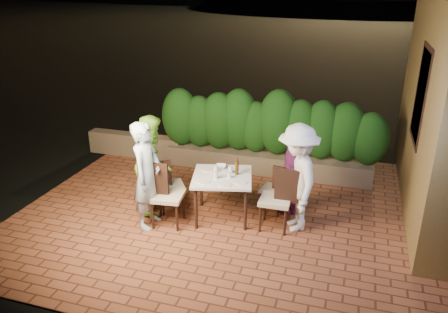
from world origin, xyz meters
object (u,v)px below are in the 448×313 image
at_px(chair_right_back, 273,188).
at_px(parapet_lamp, 147,133).
at_px(diner_blue, 147,175).
at_px(diner_purple, 293,169).
at_px(bowl, 221,166).
at_px(chair_left_front, 168,195).
at_px(diner_white, 297,178).
at_px(chair_right_front, 275,199).
at_px(beer_bottle, 237,166).
at_px(dining_table, 222,197).
at_px(chair_left_back, 171,185).
at_px(diner_green, 153,163).

relative_size(chair_right_back, parapet_lamp, 5.97).
distance_m(diner_blue, diner_purple, 2.39).
height_order(bowl, chair_left_front, chair_left_front).
relative_size(chair_right_back, diner_white, 0.48).
bearing_deg(chair_right_front, chair_right_back, -76.94).
height_order(diner_blue, diner_white, diner_blue).
distance_m(beer_bottle, diner_white, 1.00).
bearing_deg(dining_table, chair_left_back, -179.61).
xyz_separation_m(chair_left_back, diner_purple, (1.97, 0.57, 0.31)).
xyz_separation_m(chair_left_back, chair_right_back, (1.67, 0.48, -0.04)).
xyz_separation_m(dining_table, chair_right_back, (0.76, 0.47, 0.04)).
xyz_separation_m(diner_white, parapet_lamp, (-3.58, 2.03, -0.29)).
bearing_deg(chair_right_back, diner_green, 25.58).
xyz_separation_m(diner_green, diner_purple, (2.25, 0.60, -0.07)).
distance_m(chair_left_front, chair_left_back, 0.49).
xyz_separation_m(bowl, chair_left_front, (-0.64, -0.78, -0.25)).
bearing_deg(diner_white, dining_table, -110.13).
distance_m(bowl, chair_right_front, 1.12).
relative_size(diner_blue, diner_green, 1.04).
relative_size(chair_right_front, diner_white, 0.60).
xyz_separation_m(chair_right_back, diner_white, (0.45, -0.44, 0.44)).
distance_m(dining_table, diner_purple, 1.26).
height_order(chair_left_back, diner_white, diner_white).
xyz_separation_m(chair_left_front, diner_blue, (-0.28, -0.11, 0.34)).
height_order(dining_table, diner_green, diner_green).
height_order(chair_left_front, diner_purple, diner_purple).
relative_size(bowl, chair_left_back, 0.21).
bearing_deg(chair_left_front, parapet_lamp, 115.18).
bearing_deg(chair_left_front, bowl, 43.30).
height_order(chair_left_front, diner_blue, diner_blue).
distance_m(chair_right_back, parapet_lamp, 3.52).
distance_m(bowl, parapet_lamp, 2.86).
distance_m(dining_table, diner_green, 1.29).
bearing_deg(diner_blue, dining_table, -61.91).
bearing_deg(diner_blue, bowl, -46.96).
height_order(bowl, diner_white, diner_white).
height_order(bowl, diner_purple, diner_purple).
bearing_deg(diner_white, chair_left_back, -110.56).
bearing_deg(diner_white, diner_purple, 174.06).
height_order(beer_bottle, chair_right_back, beer_bottle).
xyz_separation_m(diner_blue, parapet_lamp, (-1.34, 2.64, -0.30)).
relative_size(diner_purple, parapet_lamp, 10.97).
bearing_deg(bowl, chair_right_back, 10.47).
xyz_separation_m(bowl, diner_blue, (-0.92, -0.89, 0.10)).
xyz_separation_m(dining_table, bowl, (-0.13, 0.31, 0.40)).
distance_m(diner_purple, parapet_lamp, 3.75).
height_order(beer_bottle, chair_left_front, chair_left_front).
bearing_deg(dining_table, parapet_lamp, 139.10).
bearing_deg(diner_purple, chair_right_back, -79.04).
bearing_deg(diner_green, dining_table, -108.85).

